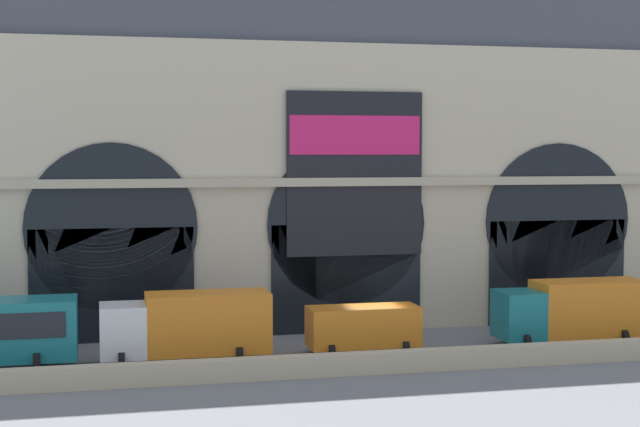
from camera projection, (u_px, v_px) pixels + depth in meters
The scene contains 6 objects.
ground_plane at pixel (373, 351), 45.52m from camera, with size 200.00×200.00×0.00m, color slate.
quay_parapet_wall at pixel (402, 361), 41.14m from camera, with size 90.00×0.70×0.93m, color #BCAD8C.
station_building at pixel (334, 154), 52.62m from camera, with size 50.25×6.20×19.12m.
box_truck_midwest at pixel (188, 325), 42.92m from camera, with size 7.50×2.91×3.12m.
van_center at pixel (363, 327), 44.96m from camera, with size 5.20×2.48×2.20m.
box_truck_mideast at pixel (573, 310), 46.99m from camera, with size 7.50×2.91×3.12m.
Camera 1 is at (-12.57, -43.29, 9.41)m, focal length 53.96 mm.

